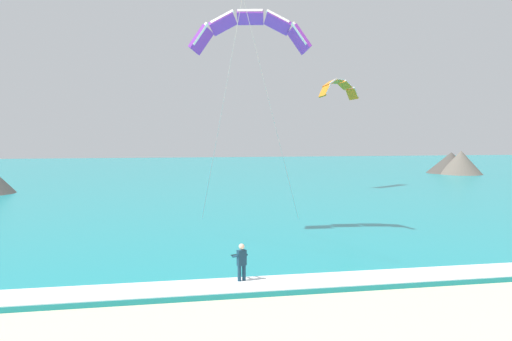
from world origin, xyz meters
TOP-DOWN VIEW (x-y plane):
  - sea at (0.00, 70.96)m, footprint 200.00×120.00m
  - surf_foam at (0.00, 11.96)m, footprint 200.00×1.95m
  - surfboard at (-2.00, 12.42)m, footprint 0.85×1.47m
  - kitesurfer at (-2.01, 12.44)m, footprint 0.63×0.62m
  - kite_primary at (0.06, 21.68)m, footprint 6.61×10.14m
  - kite_distant at (14.12, 45.92)m, footprint 5.41×4.00m
  - headland_right at (39.19, 63.26)m, footprint 7.72×9.54m

SIDE VIEW (x-z plane):
  - surfboard at x=-2.00m, z-range -0.02..0.07m
  - sea at x=0.00m, z-range 0.00..0.20m
  - surf_foam at x=0.00m, z-range 0.20..0.24m
  - kitesurfer at x=-2.01m, z-range 0.10..1.79m
  - headland_right at x=39.19m, z-range -0.09..3.61m
  - kite_distant at x=14.12m, z-range 10.02..12.16m
  - kite_primary at x=0.06m, z-range 5.98..17.61m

